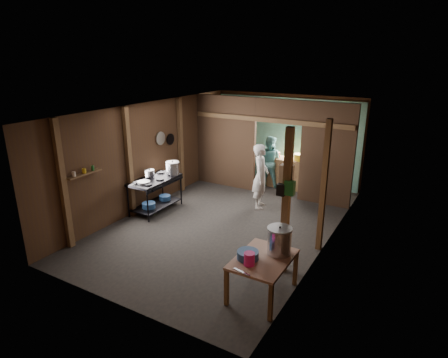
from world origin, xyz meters
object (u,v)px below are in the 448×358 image
Objects in this scene: yellow_tub at (300,157)px; cook at (261,176)px; prep_table at (262,276)px; stove_pot_large at (173,168)px; pink_bucket at (249,259)px; stock_pot at (279,241)px; gas_range at (156,195)px.

yellow_tub is 0.20× the size of cook.
cook reaches higher than prep_table.
yellow_tub is at bearing -27.95° from cook.
stove_pot_large reaches higher than prep_table.
stove_pot_large is 1.71× the size of pink_bucket.
cook is (-1.58, 3.32, 0.48)m from prep_table.
prep_table is 5.55× the size of pink_bucket.
stock_pot reaches higher than prep_table.
pink_bucket is (3.44, -2.63, -0.21)m from stove_pot_large.
gas_range is 2.63m from cook.
stove_pot_large reaches higher than stock_pot.
gas_range is 4.06× the size of stove_pot_large.
cook is at bearing 26.38° from stove_pot_large.
gas_range is 4.14m from yellow_tub.
stove_pot_large is at bearing -130.42° from yellow_tub.
gas_range is at bearing -108.60° from stove_pot_large.
stock_pot is 2.34× the size of pink_bucket.
gas_range is 2.97× the size of stock_pot.
stock_pot is at bearing -74.35° from yellow_tub.
cook is at bearing 119.49° from stock_pot.
gas_range is at bearing 108.76° from cook.
pink_bucket is 0.12× the size of cook.
prep_table is 4.30m from stove_pot_large.
stock_pot is at bearing 65.14° from pink_bucket.
pink_bucket is at bearing -37.46° from stove_pot_large.
stock_pot is 5.02m from yellow_tub.
yellow_tub is at bearing 49.58° from stove_pot_large.
stove_pot_large reaches higher than gas_range.
stock_pot is at bearing -22.25° from gas_range.
prep_table is 3.44× the size of yellow_tub.
pink_bucket is (3.61, -2.13, 0.35)m from gas_range.
stove_pot_large is 0.21× the size of cook.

